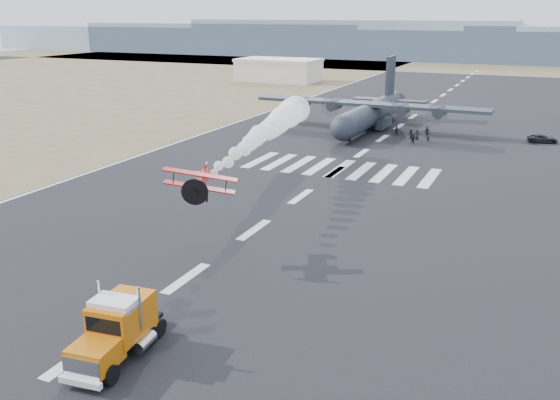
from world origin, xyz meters
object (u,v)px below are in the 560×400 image
Objects in this scene: support_vehicle at (543,139)px; transport_aircraft at (372,111)px; crew_d at (427,132)px; crew_f at (413,139)px; crew_b at (410,134)px; semi_truck at (117,328)px; crew_g at (360,129)px; hangar_left at (279,70)px; crew_c at (340,131)px; aerobatic_biplane at (199,182)px; crew_h at (397,131)px; crew_e at (417,135)px; crew_a at (428,138)px.

transport_aircraft is at bearing 77.84° from support_vehicle.
crew_d is 1.06× the size of crew_f.
crew_b is at bearing -141.15° from crew_d.
semi_truck is 5.00× the size of crew_f.
crew_f is 1.03× the size of crew_g.
hangar_left is 13.24× the size of crew_d.
crew_c is (-3.05, -8.77, -2.27)m from transport_aircraft.
crew_d reaches higher than crew_b.
transport_aircraft is 6.35m from crew_g.
crew_d is 1.09× the size of crew_g.
aerobatic_biplane reaches higher than support_vehicle.
aerobatic_biplane is at bearing -104.48° from crew_d.
aerobatic_biplane is at bearing 96.42° from semi_truck.
crew_f is at bearing -48.88° from crew_h.
crew_d is 11.30m from crew_g.
crew_e is at bearing 81.09° from semi_truck.
crew_g is at bearing 122.89° from crew_f.
support_vehicle is 21.26m from crew_f.
crew_e is (9.70, -6.67, -2.29)m from transport_aircraft.
transport_aircraft is at bearing 147.85° from crew_h.
crew_a is 0.97× the size of crew_h.
hangar_left is 14.39× the size of crew_c.
semi_truck reaches higher than crew_d.
semi_truck reaches higher than crew_b.
aerobatic_biplane is 63.78m from transport_aircraft.
semi_truck is 5.11× the size of crew_c.
crew_e reaches higher than crew_a.
aerobatic_biplane is at bearing 74.58° from crew_e.
hangar_left is 90.91m from crew_d.
semi_truck is 81.54m from support_vehicle.
crew_f is (-1.94, -2.26, 0.07)m from crew_a.
crew_e is 1.02× the size of crew_h.
crew_h is (-4.06, 5.84, -0.05)m from crew_f.
crew_g reaches higher than crew_e.
semi_truck reaches higher than crew_c.
crew_e is (1.07, 0.15, -0.00)m from crew_b.
support_vehicle is at bearing 59.44° from crew_b.
semi_truck is 71.06m from crew_c.
aerobatic_biplane is 59.37m from crew_h.
crew_b is at bearing -31.57° from crew_h.
hangar_left is at bearing 94.24° from crew_f.
crew_g is at bearing -120.42° from crew_a.
crew_g is at bearing -143.10° from crew_b.
semi_truck is at bearing -44.67° from crew_g.
crew_g is at bearing 88.96° from semi_truck.
aerobatic_biplane is at bearing 147.02° from support_vehicle.
crew_f reaches higher than crew_c.
semi_truck is 72.40m from crew_b.
hangar_left is at bearing 170.81° from crew_b.
crew_e is (3.18, 72.50, -1.05)m from semi_truck.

